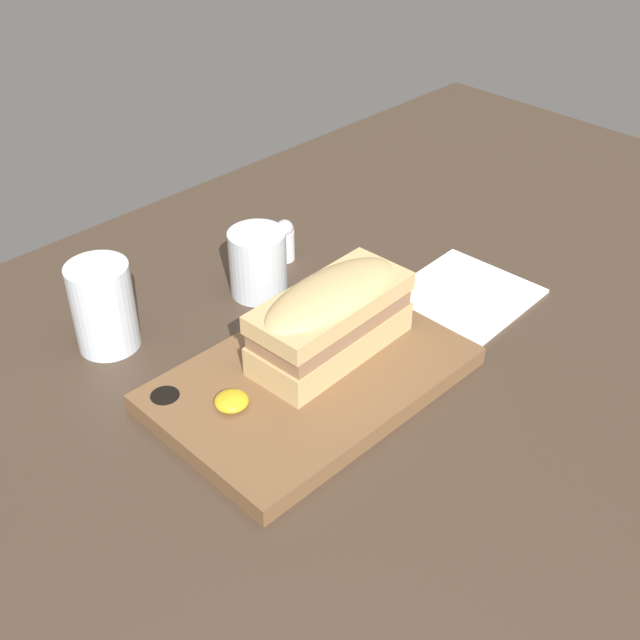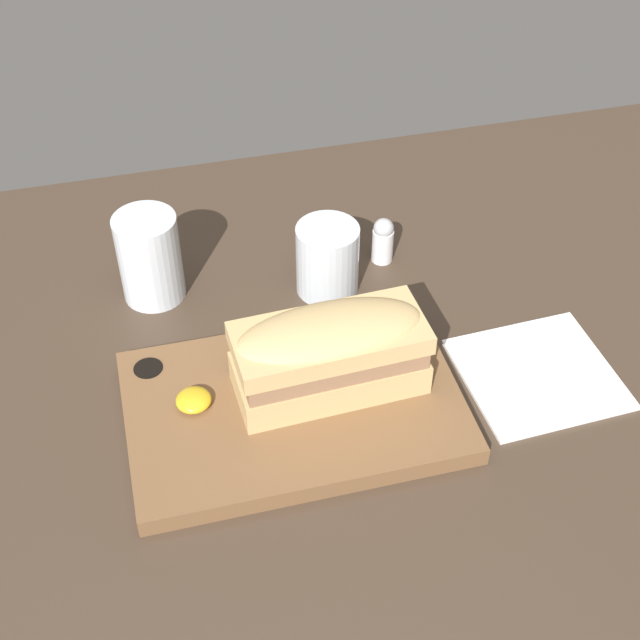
{
  "view_description": "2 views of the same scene",
  "coord_description": "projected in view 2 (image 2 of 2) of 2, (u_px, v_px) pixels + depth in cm",
  "views": [
    {
      "loc": [
        -45.38,
        -45.22,
        57.38
      ],
      "look_at": [
        0.59,
        1.08,
        10.05
      ],
      "focal_mm": 45.0,
      "sensor_mm": 36.0,
      "label": 1
    },
    {
      "loc": [
        -12.3,
        -55.29,
        68.25
      ],
      "look_at": [
        2.99,
        4.79,
        10.39
      ],
      "focal_mm": 50.0,
      "sensor_mm": 36.0,
      "label": 2
    }
  ],
  "objects": [
    {
      "name": "dining_table",
      "position": [
        303.0,
        427.0,
        0.87
      ],
      "size": [
        169.43,
        94.53,
        2.0
      ],
      "color": "#423326",
      "rests_on": "ground"
    },
    {
      "name": "serving_board",
      "position": [
        292.0,
        406.0,
        0.87
      ],
      "size": [
        32.17,
        21.16,
        2.09
      ],
      "color": "brown",
      "rests_on": "dining_table"
    },
    {
      "name": "sandwich",
      "position": [
        330.0,
        351.0,
        0.84
      ],
      "size": [
        18.55,
        8.68,
        8.77
      ],
      "rotation": [
        0.0,
        0.0,
        0.04
      ],
      "color": "tan",
      "rests_on": "serving_board"
    },
    {
      "name": "mustard_dollop",
      "position": [
        194.0,
        400.0,
        0.85
      ],
      "size": [
        3.42,
        3.42,
        1.37
      ],
      "color": "gold",
      "rests_on": "serving_board"
    },
    {
      "name": "water_glass",
      "position": [
        150.0,
        262.0,
        0.97
      ],
      "size": [
        6.9,
        6.9,
        10.34
      ],
      "color": "silver",
      "rests_on": "dining_table"
    },
    {
      "name": "wine_glass",
      "position": [
        327.0,
        263.0,
        0.99
      ],
      "size": [
        7.0,
        7.0,
        8.31
      ],
      "color": "silver",
      "rests_on": "dining_table"
    },
    {
      "name": "napkin",
      "position": [
        537.0,
        373.0,
        0.91
      ],
      "size": [
        15.78,
        15.14,
        0.4
      ],
      "rotation": [
        0.0,
        0.0,
        0.05
      ],
      "color": "white",
      "rests_on": "dining_table"
    },
    {
      "name": "salt_shaker",
      "position": [
        383.0,
        240.0,
        1.03
      ],
      "size": [
        2.48,
        2.48,
        5.73
      ],
      "color": "white",
      "rests_on": "dining_table"
    }
  ]
}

